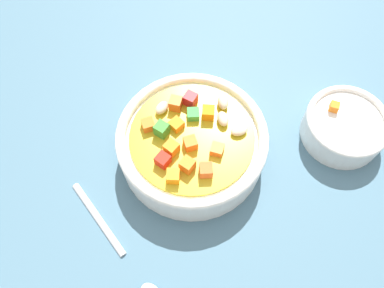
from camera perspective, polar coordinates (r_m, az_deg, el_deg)
ground_plane at (r=55.06cm, az=-0.00°, el=-1.77°), size 140.00×140.00×2.00cm
soup_bowl_main at (r=51.46cm, az=-0.01°, el=0.17°), size 19.52×19.52×6.77cm
spoon at (r=49.91cm, az=-9.98°, el=-15.53°), size 7.19×19.15×1.06cm
side_bowl_small at (r=57.49cm, az=21.24°, el=2.40°), size 11.23×11.23×4.76cm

